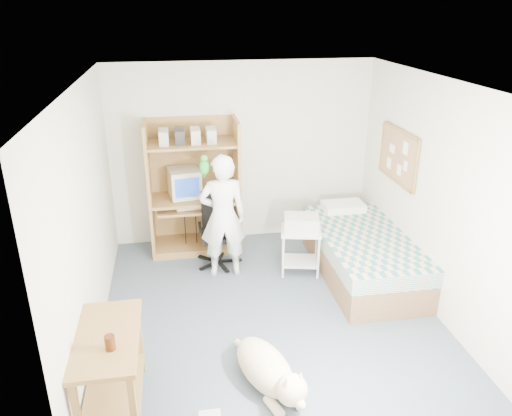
{
  "coord_description": "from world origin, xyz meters",
  "views": [
    {
      "loc": [
        -0.93,
        -4.61,
        3.19
      ],
      "look_at": [
        -0.06,
        0.5,
        1.05
      ],
      "focal_mm": 35.0,
      "sensor_mm": 36.0,
      "label": 1
    }
  ],
  "objects_px": {
    "dog": "(268,370)",
    "printer_cart": "(301,244)",
    "bed": "(362,254)",
    "side_desk": "(110,362)",
    "office_chair": "(218,239)",
    "person": "(223,216)",
    "computer_hutch": "(194,192)"
  },
  "relations": [
    {
      "from": "side_desk",
      "to": "person",
      "type": "height_order",
      "value": "person"
    },
    {
      "from": "dog",
      "to": "printer_cart",
      "type": "distance_m",
      "value": 2.14
    },
    {
      "from": "side_desk",
      "to": "dog",
      "type": "distance_m",
      "value": 1.35
    },
    {
      "from": "office_chair",
      "to": "bed",
      "type": "bearing_deg",
      "value": -18.79
    },
    {
      "from": "computer_hutch",
      "to": "bed",
      "type": "distance_m",
      "value": 2.35
    },
    {
      "from": "bed",
      "to": "person",
      "type": "bearing_deg",
      "value": 169.36
    },
    {
      "from": "bed",
      "to": "office_chair",
      "type": "relative_size",
      "value": 2.15
    },
    {
      "from": "computer_hutch",
      "to": "printer_cart",
      "type": "relative_size",
      "value": 3.05
    },
    {
      "from": "person",
      "to": "dog",
      "type": "xyz_separation_m",
      "value": [
        0.16,
        -2.1,
        -0.59
      ]
    },
    {
      "from": "bed",
      "to": "side_desk",
      "type": "distance_m",
      "value": 3.39
    },
    {
      "from": "side_desk",
      "to": "dog",
      "type": "relative_size",
      "value": 0.88
    },
    {
      "from": "bed",
      "to": "dog",
      "type": "distance_m",
      "value": 2.35
    },
    {
      "from": "bed",
      "to": "person",
      "type": "relative_size",
      "value": 1.29
    },
    {
      "from": "office_chair",
      "to": "printer_cart",
      "type": "relative_size",
      "value": 1.6
    },
    {
      "from": "office_chair",
      "to": "printer_cart",
      "type": "height_order",
      "value": "office_chair"
    },
    {
      "from": "bed",
      "to": "office_chair",
      "type": "distance_m",
      "value": 1.85
    },
    {
      "from": "bed",
      "to": "office_chair",
      "type": "bearing_deg",
      "value": 160.45
    },
    {
      "from": "computer_hutch",
      "to": "side_desk",
      "type": "xyz_separation_m",
      "value": [
        -0.85,
        -2.94,
        -0.33
      ]
    },
    {
      "from": "person",
      "to": "bed",
      "type": "bearing_deg",
      "value": 170.13
    },
    {
      "from": "bed",
      "to": "dog",
      "type": "height_order",
      "value": "bed"
    },
    {
      "from": "office_chair",
      "to": "dog",
      "type": "xyz_separation_m",
      "value": [
        0.21,
        -2.4,
        -0.14
      ]
    },
    {
      "from": "bed",
      "to": "side_desk",
      "type": "relative_size",
      "value": 2.02
    },
    {
      "from": "bed",
      "to": "dog",
      "type": "relative_size",
      "value": 1.78
    },
    {
      "from": "bed",
      "to": "printer_cart",
      "type": "bearing_deg",
      "value": 165.0
    },
    {
      "from": "side_desk",
      "to": "printer_cart",
      "type": "relative_size",
      "value": 1.7
    },
    {
      "from": "computer_hutch",
      "to": "office_chair",
      "type": "xyz_separation_m",
      "value": [
        0.25,
        -0.5,
        -0.48
      ]
    },
    {
      "from": "computer_hutch",
      "to": "office_chair",
      "type": "distance_m",
      "value": 0.74
    },
    {
      "from": "computer_hutch",
      "to": "dog",
      "type": "distance_m",
      "value": 3.0
    },
    {
      "from": "office_chair",
      "to": "person",
      "type": "height_order",
      "value": "person"
    },
    {
      "from": "office_chair",
      "to": "person",
      "type": "distance_m",
      "value": 0.54
    },
    {
      "from": "bed",
      "to": "printer_cart",
      "type": "height_order",
      "value": "bed"
    },
    {
      "from": "computer_hutch",
      "to": "side_desk",
      "type": "distance_m",
      "value": 3.08
    }
  ]
}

